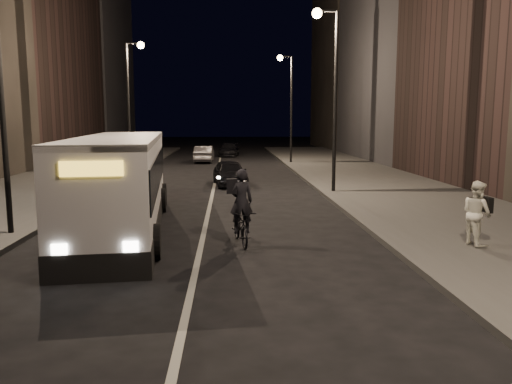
{
  "coord_description": "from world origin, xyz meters",
  "views": [
    {
      "loc": [
        0.79,
        -10.62,
        3.43
      ],
      "look_at": [
        1.5,
        2.62,
        1.5
      ],
      "focal_mm": 35.0,
      "sensor_mm": 36.0,
      "label": 1
    }
  ],
  "objects": [
    {
      "name": "ground",
      "position": [
        0.0,
        0.0,
        0.0
      ],
      "size": [
        180.0,
        180.0,
        0.0
      ],
      "primitive_type": "plane",
      "color": "black",
      "rests_on": "ground"
    },
    {
      "name": "sidewalk_right",
      "position": [
        8.5,
        14.0,
        0.08
      ],
      "size": [
        7.0,
        70.0,
        0.16
      ],
      "primitive_type": "cube",
      "color": "#3E3E3B",
      "rests_on": "ground"
    },
    {
      "name": "sidewalk_left",
      "position": [
        -8.5,
        14.0,
        0.08
      ],
      "size": [
        7.0,
        70.0,
        0.16
      ],
      "primitive_type": "cube",
      "color": "#3E3E3B",
      "rests_on": "ground"
    },
    {
      "name": "building_row_right",
      "position": [
        16.0,
        27.5,
        10.5
      ],
      "size": [
        8.0,
        61.0,
        21.0
      ],
      "primitive_type": "cube",
      "color": "black",
      "rests_on": "ground"
    },
    {
      "name": "building_row_left",
      "position": [
        -16.0,
        28.5,
        11.0
      ],
      "size": [
        8.0,
        61.0,
        22.0
      ],
      "primitive_type": "cube",
      "color": "black",
      "rests_on": "ground"
    },
    {
      "name": "streetlight_right_mid",
      "position": [
        5.33,
        12.0,
        5.36
      ],
      "size": [
        1.2,
        0.44,
        8.12
      ],
      "color": "black",
      "rests_on": "sidewalk_right"
    },
    {
      "name": "streetlight_right_far",
      "position": [
        5.33,
        28.0,
        5.36
      ],
      "size": [
        1.2,
        0.44,
        8.12
      ],
      "color": "black",
      "rests_on": "sidewalk_right"
    },
    {
      "name": "streetlight_left_near",
      "position": [
        -5.33,
        4.0,
        5.36
      ],
      "size": [
        1.2,
        0.44,
        8.12
      ],
      "color": "black",
      "rests_on": "sidewalk_left"
    },
    {
      "name": "streetlight_left_far",
      "position": [
        -5.33,
        22.0,
        5.36
      ],
      "size": [
        1.2,
        0.44,
        8.12
      ],
      "color": "black",
      "rests_on": "sidewalk_left"
    },
    {
      "name": "city_bus",
      "position": [
        -2.59,
        5.1,
        1.59
      ],
      "size": [
        3.41,
        10.99,
        2.92
      ],
      "rotation": [
        0.0,
        0.0,
        0.1
      ],
      "color": "silver",
      "rests_on": "ground"
    },
    {
      "name": "cyclist_on_bicycle",
      "position": [
        1.11,
        2.85,
        0.71
      ],
      "size": [
        0.93,
        1.92,
        2.12
      ],
      "rotation": [
        0.0,
        0.0,
        0.16
      ],
      "color": "black",
      "rests_on": "ground"
    },
    {
      "name": "pedestrian_woman",
      "position": [
        7.24,
        1.85,
        1.01
      ],
      "size": [
        0.79,
        0.94,
        1.7
      ],
      "primitive_type": "imported",
      "rotation": [
        0.0,
        0.0,
        1.77
      ],
      "color": "white",
      "rests_on": "sidewalk_right"
    },
    {
      "name": "car_near",
      "position": [
        0.83,
        15.44,
        0.66
      ],
      "size": [
        2.03,
        4.05,
        1.33
      ],
      "primitive_type": "imported",
      "rotation": [
        0.0,
        0.0,
        0.12
      ],
      "color": "black",
      "rests_on": "ground"
    },
    {
      "name": "car_mid",
      "position": [
        -1.23,
        29.83,
        0.66
      ],
      "size": [
        1.51,
        4.07,
        1.33
      ],
      "primitive_type": "imported",
      "rotation": [
        0.0,
        0.0,
        3.12
      ],
      "color": "#3B3A3D",
      "rests_on": "ground"
    },
    {
      "name": "car_far",
      "position": [
        0.8,
        36.59,
        0.62
      ],
      "size": [
        2.1,
        4.4,
        1.24
      ],
      "primitive_type": "imported",
      "rotation": [
        0.0,
        0.0,
        -0.09
      ],
      "color": "black",
      "rests_on": "ground"
    }
  ]
}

